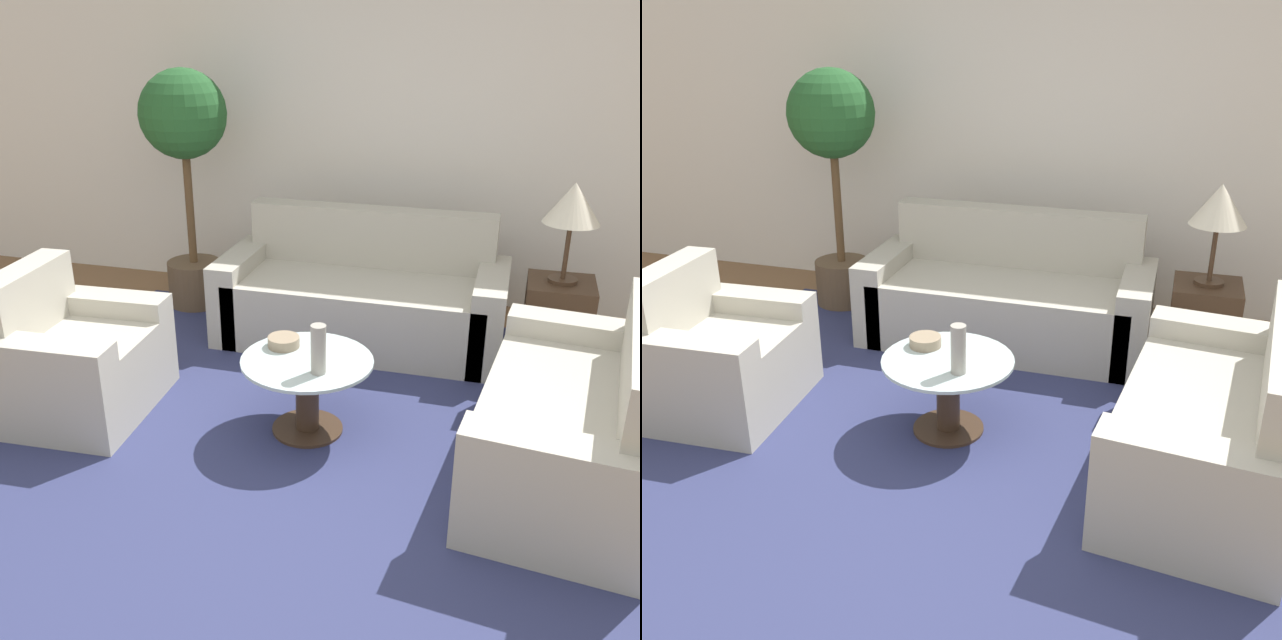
# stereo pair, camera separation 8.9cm
# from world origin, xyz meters

# --- Properties ---
(ground_plane) EXTENTS (14.00, 14.00, 0.00)m
(ground_plane) POSITION_xyz_m (0.00, 0.00, 0.00)
(ground_plane) COLOR brown
(wall_back) EXTENTS (10.00, 0.06, 2.60)m
(wall_back) POSITION_xyz_m (0.00, 2.96, 1.30)
(wall_back) COLOR white
(wall_back) RESTS_ON ground_plane
(rug) EXTENTS (3.61, 3.40, 0.01)m
(rug) POSITION_xyz_m (-0.01, 0.80, 0.00)
(rug) COLOR navy
(rug) RESTS_ON ground_plane
(sofa_main) EXTENTS (1.91, 0.82, 0.86)m
(sofa_main) POSITION_xyz_m (0.01, 2.08, 0.29)
(sofa_main) COLOR #B2AD9E
(sofa_main) RESTS_ON ground_plane
(armchair) EXTENTS (0.80, 0.92, 0.83)m
(armchair) POSITION_xyz_m (-1.36, 0.69, 0.29)
(armchair) COLOR #B2AD9E
(armchair) RESTS_ON ground_plane
(loveseat) EXTENTS (0.94, 1.57, 0.84)m
(loveseat) POSITION_xyz_m (1.37, 0.75, 0.29)
(loveseat) COLOR #B2AD9E
(loveseat) RESTS_ON ground_plane
(coffee_table) EXTENTS (0.70, 0.70, 0.43)m
(coffee_table) POSITION_xyz_m (-0.01, 0.80, 0.28)
(coffee_table) COLOR #422D1E
(coffee_table) RESTS_ON ground_plane
(side_table) EXTENTS (0.41, 0.41, 0.55)m
(side_table) POSITION_xyz_m (1.28, 2.05, 0.27)
(side_table) COLOR #422D1E
(side_table) RESTS_ON ground_plane
(table_lamp) EXTENTS (0.34, 0.34, 0.63)m
(table_lamp) POSITION_xyz_m (1.28, 2.05, 1.03)
(table_lamp) COLOR #422D1E
(table_lamp) RESTS_ON side_table
(potted_plant) EXTENTS (0.63, 0.63, 1.75)m
(potted_plant) POSITION_xyz_m (-1.38, 2.33, 1.19)
(potted_plant) COLOR brown
(potted_plant) RESTS_ON ground_plane
(vase) EXTENTS (0.08, 0.08, 0.26)m
(vase) POSITION_xyz_m (0.09, 0.67, 0.56)
(vase) COLOR #9E998E
(vase) RESTS_ON coffee_table
(bowl) EXTENTS (0.17, 0.17, 0.06)m
(bowl) POSITION_xyz_m (-0.18, 0.91, 0.46)
(bowl) COLOR gray
(bowl) RESTS_ON coffee_table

